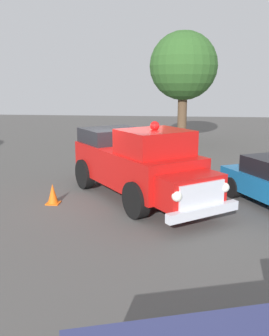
# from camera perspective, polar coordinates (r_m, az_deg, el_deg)

# --- Properties ---
(ground_plane) EXTENTS (60.00, 60.00, 0.00)m
(ground_plane) POSITION_cam_1_polar(r_m,az_deg,el_deg) (12.40, -1.81, -4.45)
(ground_plane) COLOR #514F4C
(vintage_fire_truck) EXTENTS (6.05, 5.34, 2.59)m
(vintage_fire_truck) POSITION_cam_1_polar(r_m,az_deg,el_deg) (12.01, 0.57, 0.88)
(vintage_fire_truck) COLOR black
(vintage_fire_truck) RESTS_ON ground
(lawn_chair_near_truck) EXTENTS (0.69, 0.69, 1.02)m
(lawn_chair_near_truck) POSITION_cam_1_polar(r_m,az_deg,el_deg) (15.02, -5.06, 0.91)
(lawn_chair_near_truck) COLOR #B7BABF
(lawn_chair_near_truck) RESTS_ON ground
(spectator_seated) EXTENTS (0.63, 0.64, 1.29)m
(spectator_seated) POSITION_cam_1_polar(r_m,az_deg,el_deg) (14.89, -4.78, 1.24)
(spectator_seated) COLOR #383842
(spectator_seated) RESTS_ON ground
(oak_tree_right) EXTENTS (3.97, 3.97, 6.60)m
(oak_tree_right) POSITION_cam_1_polar(r_m,az_deg,el_deg) (22.93, 7.42, 14.99)
(oak_tree_right) COLOR brown
(oak_tree_right) RESTS_ON ground
(traffic_cone) EXTENTS (0.40, 0.40, 0.64)m
(traffic_cone) POSITION_cam_1_polar(r_m,az_deg,el_deg) (11.95, -12.26, -3.89)
(traffic_cone) COLOR orange
(traffic_cone) RESTS_ON ground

